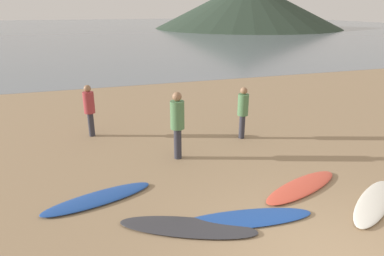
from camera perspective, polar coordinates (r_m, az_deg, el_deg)
name	(u,v)px	position (r m, az deg, el deg)	size (l,w,h in m)	color
ground_plane	(170,104)	(13.99, -3.79, 4.04)	(120.00, 120.00, 0.20)	#997C5B
ocean_water	(97,28)	(66.79, -15.82, 15.95)	(140.00, 100.00, 0.01)	slate
headland_hill	(247,5)	(66.39, 9.37, 19.93)	(33.95, 33.95, 8.18)	#28382B
surfboard_0	(98,198)	(7.22, -15.60, -11.43)	(2.25, 0.58, 0.08)	#1E479E
surfboard_1	(188,227)	(6.19, -0.74, -16.47)	(2.47, 0.60, 0.06)	#333338
surfboard_2	(246,219)	(6.48, 9.20, -14.93)	(2.54, 0.57, 0.06)	#1E479E
surfboard_3	(302,187)	(7.74, 18.11, -9.45)	(2.24, 0.59, 0.08)	#D84C38
surfboard_4	(374,202)	(7.73, 28.50, -10.99)	(2.18, 0.53, 0.09)	silver
person_0	(177,120)	(8.40, -2.50, 1.34)	(0.36, 0.36, 1.76)	#2D2D38
person_1	(89,106)	(10.41, -17.04, 3.51)	(0.32, 0.32, 1.57)	#2D2D38
person_2	(243,109)	(9.89, 8.64, 3.26)	(0.31, 0.31, 1.55)	#2D2D38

